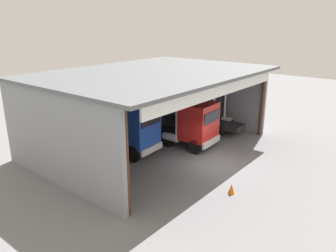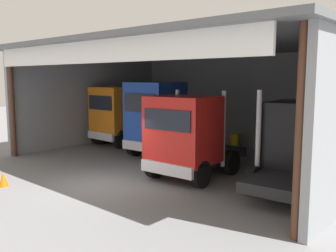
{
  "view_description": "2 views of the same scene",
  "coord_description": "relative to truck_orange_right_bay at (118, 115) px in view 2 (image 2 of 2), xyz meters",
  "views": [
    {
      "loc": [
        -16.79,
        -9.76,
        8.74
      ],
      "look_at": [
        0.0,
        3.72,
        1.88
      ],
      "focal_mm": 34.96,
      "sensor_mm": 36.0,
      "label": 1
    },
    {
      "loc": [
        10.87,
        -8.56,
        4.06
      ],
      "look_at": [
        0.0,
        3.72,
        1.88
      ],
      "focal_mm": 39.29,
      "sensor_mm": 36.0,
      "label": 2
    }
  ],
  "objects": [
    {
      "name": "tool_cart",
      "position": [
        3.78,
        3.32,
        -1.31
      ],
      "size": [
        0.9,
        0.6,
        1.0
      ],
      "primitive_type": "cube",
      "color": "#1E59A5",
      "rests_on": "ground"
    },
    {
      "name": "ground_plane",
      "position": [
        5.89,
        -5.85,
        -1.81
      ],
      "size": [
        80.0,
        80.0,
        0.0
      ],
      "primitive_type": "plane",
      "color": "slate",
      "rests_on": "ground"
    },
    {
      "name": "workshop_shed",
      "position": [
        5.89,
        0.4,
        2.09
      ],
      "size": [
        15.97,
        11.54,
        5.56
      ],
      "color": "gray",
      "rests_on": "ground"
    },
    {
      "name": "traffic_cone",
      "position": [
        3.33,
        -8.51,
        -1.53
      ],
      "size": [
        0.36,
        0.36,
        0.56
      ],
      "primitive_type": "cone",
      "color": "orange",
      "rests_on": "ground"
    },
    {
      "name": "truck_black_center_right_bay",
      "position": [
        11.72,
        -1.72,
        -0.13
      ],
      "size": [
        2.71,
        4.73,
        3.63
      ],
      "rotation": [
        0.0,
        0.0,
        0.08
      ],
      "color": "black",
      "rests_on": "ground"
    },
    {
      "name": "truck_blue_center_left_bay",
      "position": [
        3.98,
        -0.71,
        0.18
      ],
      "size": [
        2.7,
        4.75,
        3.81
      ],
      "rotation": [
        0.0,
        0.0,
        3.22
      ],
      "color": "#1E47B7",
      "rests_on": "ground"
    },
    {
      "name": "truck_orange_right_bay",
      "position": [
        0.0,
        0.0,
        0.0
      ],
      "size": [
        2.57,
        4.34,
        3.48
      ],
      "rotation": [
        0.0,
        0.0,
        3.13
      ],
      "color": "orange",
      "rests_on": "ground"
    },
    {
      "name": "truck_red_yard_outside",
      "position": [
        7.76,
        -3.06,
        -0.1
      ],
      "size": [
        2.85,
        4.94,
        3.53
      ],
      "rotation": [
        0.0,
        0.0,
        3.2
      ],
      "color": "red",
      "rests_on": "ground"
    },
    {
      "name": "oil_drum",
      "position": [
        5.91,
        3.6,
        -1.37
      ],
      "size": [
        0.58,
        0.58,
        0.89
      ],
      "primitive_type": "cylinder",
      "color": "gold",
      "rests_on": "ground"
    }
  ]
}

